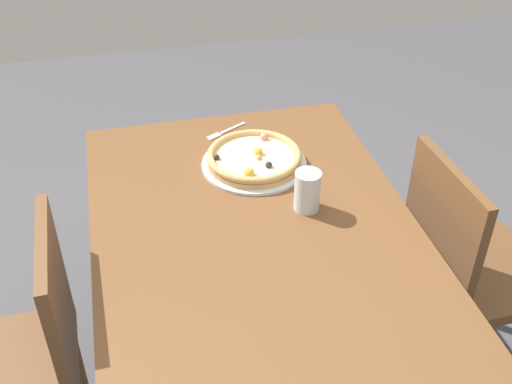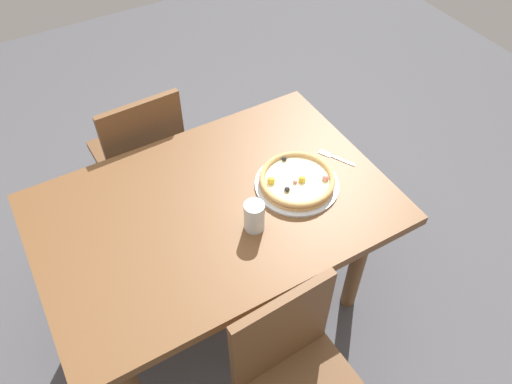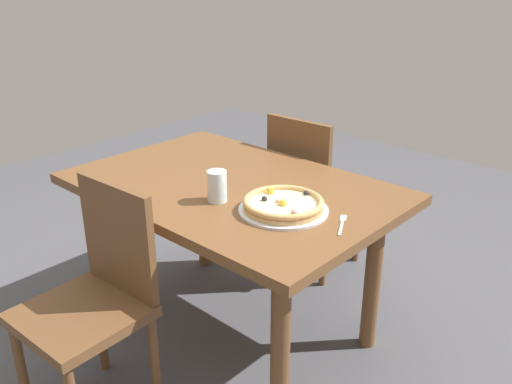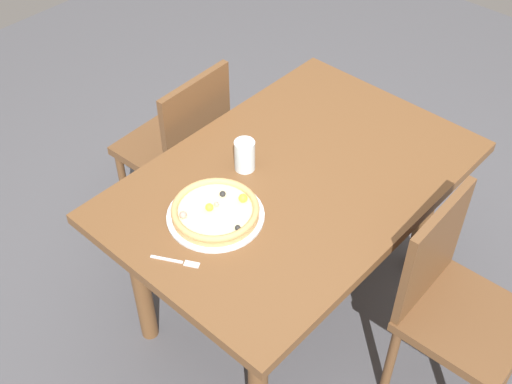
# 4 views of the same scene
# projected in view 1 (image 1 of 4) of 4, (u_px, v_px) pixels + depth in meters

# --- Properties ---
(dining_table) EXTENTS (1.36, 0.91, 0.72)m
(dining_table) POSITION_uv_depth(u_px,v_px,m) (258.00, 260.00, 1.81)
(dining_table) COLOR brown
(dining_table) RESTS_ON ground
(chair_near) EXTENTS (0.42, 0.42, 0.87)m
(chair_near) POSITION_uv_depth(u_px,v_px,m) (465.00, 267.00, 2.00)
(chair_near) COLOR brown
(chair_near) RESTS_ON ground
(chair_far) EXTENTS (0.41, 0.41, 0.87)m
(chair_far) POSITION_uv_depth(u_px,v_px,m) (25.00, 358.00, 1.71)
(chair_far) COLOR brown
(chair_far) RESTS_ON ground
(plate) EXTENTS (0.34, 0.34, 0.01)m
(plate) POSITION_uv_depth(u_px,v_px,m) (254.00, 164.00, 2.03)
(plate) COLOR silver
(plate) RESTS_ON dining_table
(pizza) EXTENTS (0.30, 0.30, 0.05)m
(pizza) POSITION_uv_depth(u_px,v_px,m) (254.00, 158.00, 2.01)
(pizza) COLOR tan
(pizza) RESTS_ON plate
(fork) EXTENTS (0.09, 0.15, 0.00)m
(fork) POSITION_uv_depth(u_px,v_px,m) (223.00, 132.00, 2.19)
(fork) COLOR silver
(fork) RESTS_ON dining_table
(drinking_glass) EXTENTS (0.08, 0.08, 0.12)m
(drinking_glass) POSITION_uv_depth(u_px,v_px,m) (307.00, 191.00, 1.81)
(drinking_glass) COLOR silver
(drinking_glass) RESTS_ON dining_table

